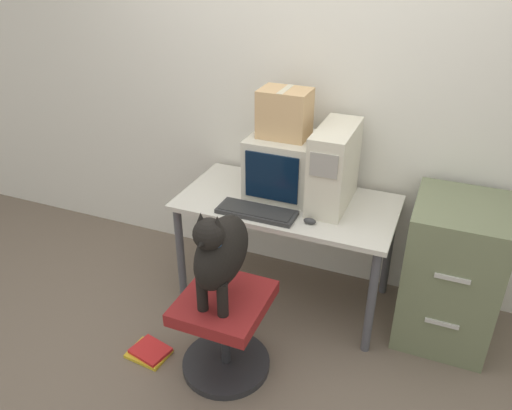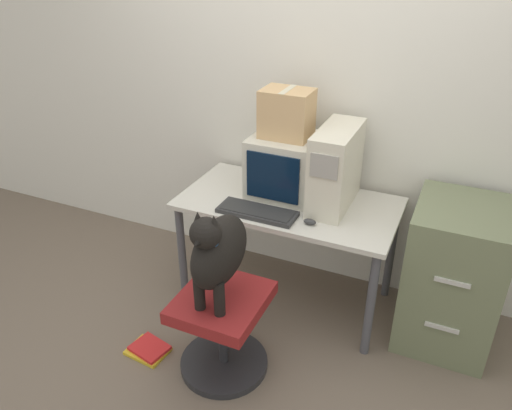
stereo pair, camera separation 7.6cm
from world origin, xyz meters
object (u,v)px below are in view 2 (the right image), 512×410
dog (218,251)px  cardboard_box (287,114)px  crt_monitor (285,165)px  pc_tower (336,168)px  filing_cabinet (452,275)px  office_chair (223,327)px  keyboard (257,212)px  book_stack_floor (149,349)px

dog → cardboard_box: size_ratio=1.91×
crt_monitor → cardboard_box: (-0.00, 0.00, 0.32)m
pc_tower → filing_cabinet: 0.89m
pc_tower → office_chair: (-0.34, -0.79, -0.67)m
crt_monitor → office_chair: size_ratio=0.82×
keyboard → office_chair: 0.67m
cardboard_box → crt_monitor: bearing=-90.0°
office_chair → filing_cabinet: filing_cabinet is taller
keyboard → filing_cabinet: (1.09, 0.27, -0.30)m
office_chair → cardboard_box: size_ratio=1.69×
dog → filing_cabinet: bearing=36.3°
keyboard → book_stack_floor: (-0.42, -0.58, -0.71)m
keyboard → book_stack_floor: size_ratio=1.87×
dog → book_stack_floor: bearing=-170.5°
filing_cabinet → book_stack_floor: bearing=-150.4°
keyboard → office_chair: (0.02, -0.49, -0.45)m
crt_monitor → cardboard_box: bearing=90.0°
pc_tower → filing_cabinet: size_ratio=0.57×
crt_monitor → book_stack_floor: crt_monitor is taller
cardboard_box → book_stack_floor: cardboard_box is taller
pc_tower → dog: size_ratio=0.89×
office_chair → dog: bearing=-90.0°
cardboard_box → filing_cabinet: bearing=-3.0°
office_chair → cardboard_box: (0.02, 0.82, 0.94)m
crt_monitor → office_chair: 1.02m
cardboard_box → book_stack_floor: size_ratio=1.18×
keyboard → filing_cabinet: bearing=14.0°
dog → keyboard: bearing=92.3°
crt_monitor → cardboard_box: cardboard_box is taller
dog → cardboard_box: cardboard_box is taller
filing_cabinet → cardboard_box: cardboard_box is taller
pc_tower → keyboard: 0.51m
pc_tower → cardboard_box: (-0.32, 0.03, 0.27)m
keyboard → cardboard_box: bearing=83.1°
keyboard → book_stack_floor: 1.01m
pc_tower → crt_monitor: bearing=174.8°
pc_tower → keyboard: (-0.36, -0.29, -0.22)m
keyboard → book_stack_floor: keyboard is taller
filing_cabinet → dog: bearing=-143.7°
keyboard → dog: (0.02, -0.51, 0.05)m
crt_monitor → pc_tower: pc_tower is taller
pc_tower → book_stack_floor: bearing=-131.7°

